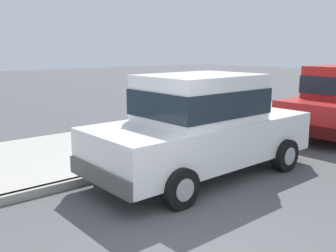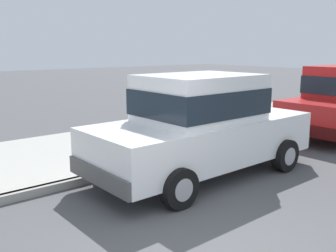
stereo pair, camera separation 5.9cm
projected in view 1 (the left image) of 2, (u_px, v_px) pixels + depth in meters
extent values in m
cube|color=gray|center=(77.00, 182.00, 6.73)|extent=(0.16, 64.00, 0.14)
cube|color=#A8A59E|center=(37.00, 160.00, 8.08)|extent=(3.60, 64.00, 0.14)
cube|color=white|center=(203.00, 139.00, 7.22)|extent=(1.83, 4.51, 0.76)
cube|color=white|center=(200.00, 97.00, 7.00)|extent=(1.60, 2.11, 0.84)
cube|color=#19232D|center=(200.00, 101.00, 7.01)|extent=(1.63, 2.15, 0.46)
cube|color=#505050|center=(271.00, 135.00, 8.67)|extent=(1.77, 0.21, 0.28)
cube|color=#505050|center=(102.00, 176.00, 5.87)|extent=(1.77, 0.21, 0.28)
cylinder|color=black|center=(217.00, 139.00, 8.85)|extent=(0.22, 0.64, 0.64)
cylinder|color=#9E9EA3|center=(217.00, 139.00, 8.85)|extent=(0.24, 0.35, 0.35)
cylinder|color=black|center=(285.00, 155.00, 7.51)|extent=(0.22, 0.64, 0.64)
cylinder|color=#9E9EA3|center=(285.00, 155.00, 7.51)|extent=(0.24, 0.35, 0.35)
cylinder|color=black|center=(115.00, 162.00, 7.08)|extent=(0.22, 0.64, 0.64)
cylinder|color=#9E9EA3|center=(115.00, 162.00, 7.08)|extent=(0.24, 0.35, 0.35)
cylinder|color=black|center=(180.00, 188.00, 5.74)|extent=(0.22, 0.64, 0.64)
cylinder|color=#9E9EA3|center=(180.00, 188.00, 5.74)|extent=(0.24, 0.35, 0.35)
cube|color=#EAEACC|center=(252.00, 116.00, 9.03)|extent=(0.28, 0.08, 0.14)
cube|color=#EAEACC|center=(294.00, 123.00, 8.20)|extent=(0.28, 0.08, 0.14)
cube|color=#400A0A|center=(304.00, 129.00, 9.25)|extent=(1.76, 0.21, 0.28)
cylinder|color=black|center=(289.00, 125.00, 10.46)|extent=(0.22, 0.64, 0.64)
cylinder|color=#9E9EA3|center=(289.00, 125.00, 10.46)|extent=(0.24, 0.35, 0.35)
ellipsoid|color=#999691|center=(124.00, 138.00, 8.49)|extent=(0.37, 0.48, 0.20)
cylinder|color=#999691|center=(123.00, 148.00, 8.38)|extent=(0.05, 0.05, 0.18)
cylinder|color=#999691|center=(118.00, 148.00, 8.43)|extent=(0.05, 0.05, 0.18)
cylinder|color=#999691|center=(129.00, 145.00, 8.62)|extent=(0.05, 0.05, 0.18)
cylinder|color=#999691|center=(124.00, 145.00, 8.67)|extent=(0.05, 0.05, 0.18)
sphere|color=#999691|center=(117.00, 137.00, 8.21)|extent=(0.17, 0.17, 0.17)
ellipsoid|color=#54524F|center=(114.00, 139.00, 8.13)|extent=(0.11, 0.13, 0.06)
cone|color=#999691|center=(119.00, 133.00, 8.18)|extent=(0.06, 0.06, 0.07)
cone|color=#999691|center=(115.00, 133.00, 8.22)|extent=(0.06, 0.06, 0.07)
cylinder|color=#999691|center=(129.00, 133.00, 8.71)|extent=(0.08, 0.12, 0.13)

